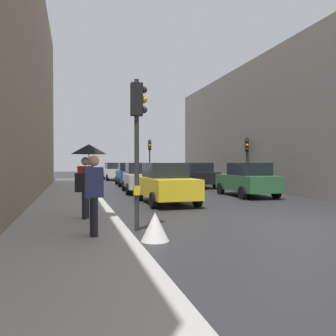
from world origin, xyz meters
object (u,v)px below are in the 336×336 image
object	(u,v)px
car_silver_hatchback	(141,178)
car_green_estate	(247,180)
warning_sign_triangle	(155,227)
car_dark_suv	(196,175)
car_yellow_taxi	(166,183)
traffic_light_mid_street	(247,154)
pedestrian_with_umbrella	(88,160)
traffic_light_near_left	(138,127)
car_white_compact	(114,171)
car_blue_van	(130,174)
pedestrian_with_grey_backpack	(92,190)
traffic_light_far_median	(150,153)

from	to	relation	value
car_silver_hatchback	car_green_estate	bearing A→B (deg)	-37.50
warning_sign_triangle	car_dark_suv	bearing A→B (deg)	65.90
car_silver_hatchback	warning_sign_triangle	world-z (taller)	car_silver_hatchback
car_yellow_taxi	warning_sign_triangle	world-z (taller)	car_yellow_taxi
traffic_light_mid_street	pedestrian_with_umbrella	bearing A→B (deg)	-137.68
traffic_light_near_left	car_white_compact	bearing A→B (deg)	84.50
car_blue_van	pedestrian_with_umbrella	size ratio (longest dim) A/B	2.00
car_silver_hatchback	car_dark_suv	size ratio (longest dim) A/B	1.00
traffic_light_near_left	car_blue_van	distance (m)	17.36
car_blue_van	car_white_compact	world-z (taller)	same
traffic_light_mid_street	pedestrian_with_grey_backpack	distance (m)	15.90
car_white_compact	car_green_estate	world-z (taller)	same
traffic_light_mid_street	car_dark_suv	world-z (taller)	traffic_light_mid_street
traffic_light_near_left	car_yellow_taxi	bearing A→B (deg)	67.00
traffic_light_near_left	pedestrian_with_grey_backpack	distance (m)	2.23
traffic_light_near_left	warning_sign_triangle	world-z (taller)	traffic_light_near_left
pedestrian_with_grey_backpack	car_dark_suv	bearing A→B (deg)	61.31
traffic_light_mid_street	car_yellow_taxi	distance (m)	9.05
car_blue_van	car_green_estate	distance (m)	10.99
car_silver_hatchback	traffic_light_mid_street	bearing A→B (deg)	0.04
traffic_light_mid_street	warning_sign_triangle	distance (m)	15.26
traffic_light_near_left	car_blue_van	xyz separation A→B (m)	(2.63, 17.07, -1.83)
car_dark_suv	pedestrian_with_grey_backpack	world-z (taller)	pedestrian_with_grey_backpack
car_green_estate	pedestrian_with_grey_backpack	xyz separation A→B (m)	(-8.40, -8.11, 0.29)
car_white_compact	car_blue_van	bearing A→B (deg)	-88.72
car_white_compact	warning_sign_triangle	bearing A→B (deg)	-94.90
pedestrian_with_grey_backpack	warning_sign_triangle	distance (m)	1.63
traffic_light_near_left	car_dark_suv	xyz separation A→B (m)	(6.82, 13.65, -1.83)
car_dark_suv	car_green_estate	bearing A→B (deg)	-86.91
car_silver_hatchback	car_yellow_taxi	distance (m)	5.52
traffic_light_mid_street	car_blue_van	size ratio (longest dim) A/B	0.80
traffic_light_far_median	car_green_estate	size ratio (longest dim) A/B	0.90
car_silver_hatchback	pedestrian_with_grey_backpack	xyz separation A→B (m)	(-3.49, -11.88, 0.29)
traffic_light_far_median	car_dark_suv	distance (m)	7.02
traffic_light_far_median	car_yellow_taxi	size ratio (longest dim) A/B	0.91
car_blue_van	pedestrian_with_grey_backpack	size ratio (longest dim) A/B	2.42
pedestrian_with_umbrella	warning_sign_triangle	distance (m)	3.26
traffic_light_near_left	car_silver_hatchback	bearing A→B (deg)	78.19
traffic_light_far_median	car_blue_van	xyz separation A→B (m)	(-2.31, -3.11, -1.76)
car_yellow_taxi	car_white_compact	size ratio (longest dim) A/B	0.99
traffic_light_mid_street	car_green_estate	distance (m)	4.56
car_silver_hatchback	car_white_compact	world-z (taller)	same
pedestrian_with_grey_backpack	traffic_light_far_median	bearing A→B (deg)	73.80
car_dark_suv	traffic_light_mid_street	bearing A→B (deg)	-49.03
traffic_light_far_median	car_dark_suv	world-z (taller)	traffic_light_far_median
car_white_compact	pedestrian_with_grey_backpack	distance (m)	26.70
car_white_compact	car_green_estate	distance (m)	18.93
traffic_light_near_left	car_yellow_taxi	world-z (taller)	traffic_light_near_left
traffic_light_far_median	car_blue_van	distance (m)	4.26
car_blue_van	car_yellow_taxi	world-z (taller)	same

